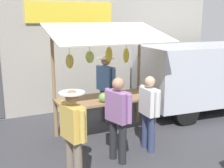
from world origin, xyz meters
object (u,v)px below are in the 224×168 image
(shopper_with_ponytail, at_px, (118,114))
(parked_van, at_px, (211,72))
(market_stall, at_px, (105,68))
(shopper_in_grey_tee, at_px, (149,109))
(shopper_with_shopping_bag, at_px, (73,130))
(vendor_with_sunhat, at_px, (106,84))

(shopper_with_ponytail, bearing_deg, parked_van, -81.70)
(shopper_with_ponytail, xyz_separation_m, parked_van, (-3.77, -1.64, 0.21))
(market_stall, bearing_deg, parked_van, -173.35)
(shopper_in_grey_tee, height_order, parked_van, parked_van)
(market_stall, height_order, shopper_in_grey_tee, market_stall)
(shopper_with_shopping_bag, relative_size, shopper_in_grey_tee, 1.02)
(market_stall, relative_size, shopper_with_ponytail, 1.58)
(shopper_with_shopping_bag, bearing_deg, shopper_with_ponytail, -80.16)
(shopper_with_ponytail, distance_m, parked_van, 4.11)
(vendor_with_sunhat, relative_size, parked_van, 0.37)
(shopper_with_shopping_bag, bearing_deg, shopper_in_grey_tee, -83.91)
(shopper_in_grey_tee, bearing_deg, vendor_with_sunhat, 5.70)
(shopper_with_ponytail, bearing_deg, shopper_in_grey_tee, -93.32)
(shopper_with_ponytail, height_order, shopper_with_shopping_bag, shopper_with_ponytail)
(shopper_with_shopping_bag, relative_size, parked_van, 0.34)
(vendor_with_sunhat, relative_size, shopper_with_shopping_bag, 1.10)
(shopper_with_shopping_bag, distance_m, parked_van, 5.13)
(vendor_with_sunhat, bearing_deg, market_stall, -37.82)
(vendor_with_sunhat, relative_size, shopper_in_grey_tee, 1.12)
(vendor_with_sunhat, bearing_deg, shopper_with_ponytail, -31.26)
(shopper_with_ponytail, relative_size, shopper_in_grey_tee, 1.05)
(market_stall, height_order, shopper_with_ponytail, market_stall)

